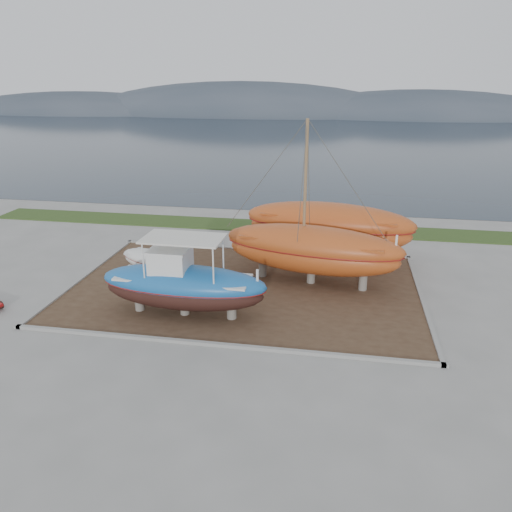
% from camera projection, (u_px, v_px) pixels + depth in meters
% --- Properties ---
extents(ground, '(140.00, 140.00, 0.00)m').
position_uv_depth(ground, '(228.00, 323.00, 22.82)').
color(ground, gray).
rests_on(ground, ground).
extents(dirt_patch, '(18.00, 12.00, 0.06)m').
position_uv_depth(dirt_patch, '(244.00, 288.00, 26.51)').
color(dirt_patch, '#422D1E').
rests_on(dirt_patch, ground).
extents(curb_frame, '(18.60, 12.60, 0.15)m').
position_uv_depth(curb_frame, '(244.00, 287.00, 26.50)').
color(curb_frame, gray).
rests_on(curb_frame, ground).
extents(grass_strip, '(44.00, 3.00, 0.08)m').
position_uv_depth(grass_strip, '(274.00, 226.00, 37.15)').
color(grass_strip, '#284219').
rests_on(grass_strip, ground).
extents(sea, '(260.00, 100.00, 0.04)m').
position_uv_depth(sea, '(317.00, 139.00, 87.60)').
color(sea, '#182531').
rests_on(sea, ground).
extents(mountain_ridge, '(200.00, 36.00, 20.00)m').
position_uv_depth(mountain_ridge, '(329.00, 115.00, 138.49)').
color(mountain_ridge, '#333D49').
rests_on(mountain_ridge, ground).
extents(blue_caique, '(7.92, 2.62, 3.79)m').
position_uv_depth(blue_caique, '(183.00, 277.00, 22.92)').
color(blue_caique, '#1B61AB').
rests_on(blue_caique, dirt_patch).
extents(white_dinghy, '(4.72, 3.18, 1.33)m').
position_uv_depth(white_dinghy, '(155.00, 263.00, 27.99)').
color(white_dinghy, silver).
rests_on(white_dinghy, dirt_patch).
extents(orange_sailboat, '(10.00, 4.52, 8.62)m').
position_uv_depth(orange_sailboat, '(314.00, 205.00, 25.64)').
color(orange_sailboat, '#AA471A').
rests_on(orange_sailboat, dirt_patch).
extents(orange_bare_hull, '(10.59, 4.57, 3.36)m').
position_uv_depth(orange_bare_hull, '(328.00, 232.00, 30.18)').
color(orange_bare_hull, '#AA471A').
rests_on(orange_bare_hull, dirt_patch).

